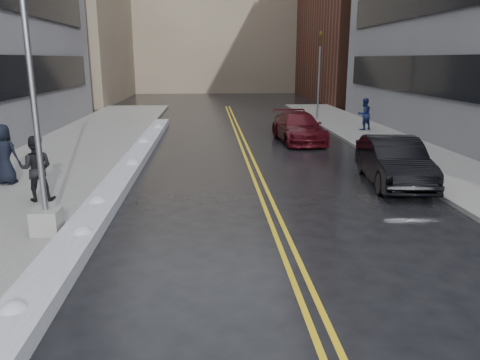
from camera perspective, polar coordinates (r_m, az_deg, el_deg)
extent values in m
plane|color=black|center=(10.14, -7.64, -10.79)|extent=(160.00, 160.00, 0.00)
cube|color=gray|center=(20.65, -22.00, 1.62)|extent=(5.50, 50.00, 0.15)
cube|color=gray|center=(21.70, 21.61, 2.24)|extent=(4.00, 50.00, 0.15)
cube|color=gold|center=(19.69, 1.02, 1.89)|extent=(0.12, 50.00, 0.01)
cube|color=gold|center=(19.72, 1.89, 1.91)|extent=(0.12, 50.00, 0.01)
cube|color=silver|center=(17.92, -13.90, 0.73)|extent=(0.90, 30.00, 0.34)
cube|color=gray|center=(55.76, -21.90, 18.37)|extent=(14.00, 22.00, 18.00)
cube|color=gray|center=(69.48, -2.94, 20.05)|extent=(36.00, 16.00, 22.00)
cube|color=gray|center=(12.46, -22.49, -4.68)|extent=(0.65, 0.65, 0.60)
cylinder|color=gray|center=(11.84, -24.30, 12.98)|extent=(0.14, 0.14, 7.00)
cylinder|color=maroon|center=(21.22, 19.26, 3.23)|extent=(0.24, 0.24, 0.60)
sphere|color=maroon|center=(21.16, 19.32, 4.02)|extent=(0.26, 0.26, 0.26)
cylinder|color=maroon|center=(21.21, 19.27, 3.36)|extent=(0.25, 0.10, 0.10)
cylinder|color=gray|center=(34.09, 9.56, 11.55)|extent=(0.14, 0.14, 5.00)
imported|color=#594C0C|center=(34.07, 9.78, 16.59)|extent=(0.16, 0.20, 1.00)
imported|color=black|center=(15.26, -23.59, 1.30)|extent=(1.03, 0.85, 1.98)
imported|color=black|center=(17.81, -26.86, 2.82)|extent=(1.11, 0.83, 2.06)
imported|color=navy|center=(29.39, 14.90, 7.76)|extent=(1.11, 1.00, 1.88)
imported|color=black|center=(17.31, 18.23, 2.17)|extent=(2.27, 5.15, 1.65)
imported|color=#3D0910|center=(25.29, 7.15, 6.39)|extent=(2.45, 5.47, 1.56)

